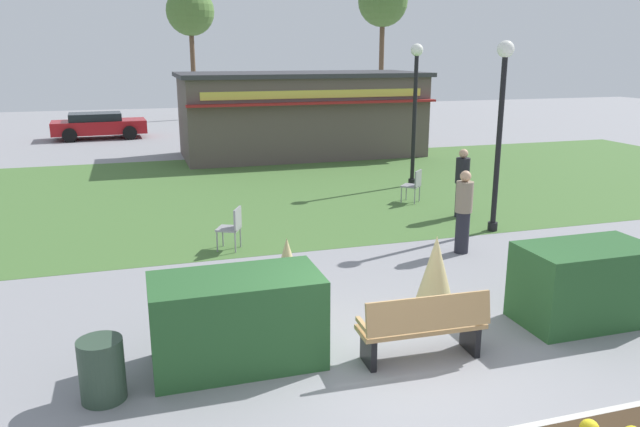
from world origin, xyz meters
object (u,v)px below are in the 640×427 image
Objects in this scene: cafe_chair_east at (233,225)px; tree_right_bg at (190,12)px; lamppost_far at (415,98)px; food_kiosk at (301,114)px; lamppost_mid at (501,114)px; parked_car_west_slot at (98,125)px; person_standing at (463,211)px; person_strolling at (462,183)px; park_bench at (423,327)px; trash_bin at (102,370)px; cafe_chair_west at (414,183)px; tree_left_bg at (383,3)px.

cafe_chair_east is 0.12× the size of tree_right_bg.
food_kiosk is (-1.69, 6.61, -1.03)m from lamppost_far.
lamppost_mid is 0.98× the size of parked_car_west_slot.
person_standing is 21.60m from parked_car_west_slot.
parked_car_west_slot is at bearing -124.95° from tree_right_bg.
lamppost_far is at bearing 2.39° from person_strolling.
tree_right_bg reaches higher than lamppost_mid.
person_standing is at bearing -69.10° from parked_car_west_slot.
parked_car_west_slot is at bearing 101.59° from park_bench.
trash_bin is at bearing -131.12° from lamppost_far.
lamppost_far is at bearing 37.01° from cafe_chair_east.
person_standing is (-0.93, -4.20, 0.33)m from cafe_chair_west.
parked_car_west_slot is at bearing 92.27° from trash_bin.
tree_left_bg is at bearing 132.67° from person_standing.
parked_car_west_slot is 10.74m from tree_right_bg.
parked_car_west_slot is (-7.71, 20.18, -0.22)m from person_standing.
food_kiosk is at bearing 80.02° from park_bench.
food_kiosk is at bearing 104.34° from lamppost_far.
cafe_chair_east is at bearing 108.95° from person_strolling.
lamppost_mid is 0.52× the size of tree_left_bg.
trash_bin is at bearing -118.50° from tree_left_bg.
park_bench is at bearing -99.98° from food_kiosk.
cafe_chair_west is at bearing 100.23° from lamppost_mid.
parked_car_west_slot is (-9.19, 18.99, -1.99)m from lamppost_mid.
lamppost_far is (0.37, 5.05, 0.00)m from lamppost_mid.
cafe_chair_east is at bearing 106.74° from park_bench.
lamppost_far reaches higher than person_standing.
food_kiosk is 1.16× the size of tree_left_bg.
lamppost_far reaches higher than person_strolling.
person_strolling reaches higher than cafe_chair_east.
park_bench is 32.10m from tree_right_bg.
person_strolling is 0.39× the size of parked_car_west_slot.
tree_right_bg is (-2.60, 14.87, 4.58)m from food_kiosk.
food_kiosk reaches higher than person_strolling.
food_kiosk is 1.23× the size of tree_right_bg.
lamppost_far reaches higher than cafe_chair_east.
tree_left_bg reaches higher than cafe_chair_west.
lamppost_far is 6.90m from food_kiosk.
parked_car_west_slot is (-7.87, 7.33, -0.97)m from food_kiosk.
tree_right_bg is (-3.92, 26.53, 3.56)m from lamppost_mid.
tree_left_bg is (7.67, 10.40, 5.03)m from food_kiosk.
person_standing is at bearing 160.39° from person_strolling.
tree_right_bg is at bearing 101.30° from lamppost_far.
lamppost_far is at bearing 85.77° from lamppost_mid.
cafe_chair_west is 1.80m from person_strolling.
cafe_chair_west is 0.12× the size of tree_right_bg.
person_standing reaches higher than cafe_chair_east.
lamppost_mid is 21.19m from parked_car_west_slot.
park_bench is at bearing -78.41° from parked_car_west_slot.
park_bench is 6.95m from lamppost_mid.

